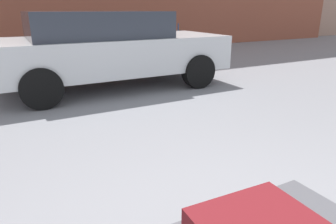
# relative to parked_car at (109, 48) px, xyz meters

# --- Properties ---
(parked_car) EXTENTS (4.31, 1.94, 1.42)m
(parked_car) POSITION_rel_parked_car_xyz_m (0.00, 0.00, 0.00)
(parked_car) COLOR silver
(parked_car) RESTS_ON ground_plane
(bicycle_leaning) EXTENTS (1.73, 0.46, 0.96)m
(bicycle_leaning) POSITION_rel_parked_car_xyz_m (3.58, 4.43, -0.39)
(bicycle_leaning) COLOR black
(bicycle_leaning) RESTS_ON ground_plane
(bollard_kerb_near) EXTENTS (0.23, 0.23, 0.72)m
(bollard_kerb_near) POSITION_rel_parked_car_xyz_m (1.99, 3.00, -0.40)
(bollard_kerb_near) COLOR #72665B
(bollard_kerb_near) RESTS_ON ground_plane
(bollard_kerb_mid) EXTENTS (0.23, 0.23, 0.72)m
(bollard_kerb_mid) POSITION_rel_parked_car_xyz_m (3.49, 3.00, -0.40)
(bollard_kerb_mid) COLOR #72665B
(bollard_kerb_mid) RESTS_ON ground_plane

